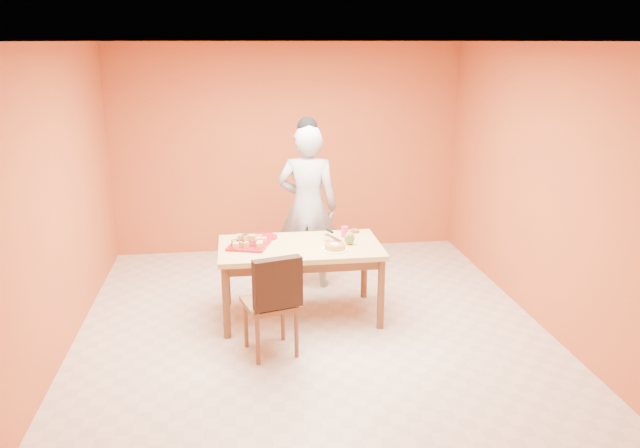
{
  "coord_description": "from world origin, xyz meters",
  "views": [
    {
      "loc": [
        -0.69,
        -5.52,
        2.71
      ],
      "look_at": [
        0.12,
        0.3,
        0.97
      ],
      "focal_mm": 35.0,
      "sensor_mm": 36.0,
      "label": 1
    }
  ],
  "objects": [
    {
      "name": "floor",
      "position": [
        0.0,
        0.0,
        0.0
      ],
      "size": [
        5.0,
        5.0,
        0.0
      ],
      "primitive_type": "plane",
      "color": "beige",
      "rests_on": "ground"
    },
    {
      "name": "red_dinner_plate",
      "position": [
        -0.42,
        0.6,
        0.77
      ],
      "size": [
        0.32,
        0.32,
        0.02
      ],
      "primitive_type": "cylinder",
      "rotation": [
        0.0,
        0.0,
        -0.19
      ],
      "color": "maroon",
      "rests_on": "dining_table"
    },
    {
      "name": "magenta_glass",
      "position": [
        0.41,
        0.52,
        0.81
      ],
      "size": [
        0.09,
        0.09,
        0.11
      ],
      "primitive_type": "cylinder",
      "rotation": [
        0.0,
        0.0,
        0.14
      ],
      "color": "#E22158",
      "rests_on": "dining_table"
    },
    {
      "name": "wall_left",
      "position": [
        -2.25,
        0.0,
        1.35
      ],
      "size": [
        0.0,
        5.0,
        5.0
      ],
      "primitive_type": "plane",
      "rotation": [
        1.57,
        0.0,
        1.57
      ],
      "color": "#B7492A",
      "rests_on": "floor"
    },
    {
      "name": "egg_ornament",
      "position": [
        0.41,
        0.27,
        0.83
      ],
      "size": [
        0.13,
        0.11,
        0.13
      ],
      "primitive_type": "ellipsoid",
      "rotation": [
        0.0,
        0.0,
        -0.36
      ],
      "color": "olive",
      "rests_on": "dining_table"
    },
    {
      "name": "dining_chair",
      "position": [
        -0.43,
        -0.44,
        0.5
      ],
      "size": [
        0.55,
        0.61,
        0.97
      ],
      "rotation": [
        0.0,
        0.0,
        0.26
      ],
      "color": "brown",
      "rests_on": "floor"
    },
    {
      "name": "white_cake_plate",
      "position": [
        0.24,
        0.12,
        0.77
      ],
      "size": [
        0.31,
        0.31,
        0.01
      ],
      "primitive_type": "cylinder",
      "rotation": [
        0.0,
        0.0,
        -0.23
      ],
      "color": "white",
      "rests_on": "dining_table"
    },
    {
      "name": "ceiling",
      "position": [
        0.0,
        0.0,
        2.7
      ],
      "size": [
        5.0,
        5.0,
        0.0
      ],
      "primitive_type": "plane",
      "rotation": [
        3.14,
        0.0,
        0.0
      ],
      "color": "silver",
      "rests_on": "wall_back"
    },
    {
      "name": "person",
      "position": [
        0.1,
        1.16,
        0.92
      ],
      "size": [
        0.76,
        0.58,
        1.84
      ],
      "primitive_type": "imported",
      "rotation": [
        0.0,
        0.0,
        2.91
      ],
      "color": "#979799",
      "rests_on": "floor"
    },
    {
      "name": "checker_tin",
      "position": [
        0.54,
        0.66,
        0.77
      ],
      "size": [
        0.11,
        0.11,
        0.03
      ],
      "primitive_type": "cylinder",
      "rotation": [
        0.0,
        0.0,
        -0.19
      ],
      "color": "#3C1F10",
      "rests_on": "dining_table"
    },
    {
      "name": "wall_right",
      "position": [
        2.25,
        0.0,
        1.35
      ],
      "size": [
        0.0,
        5.0,
        5.0
      ],
      "primitive_type": "plane",
      "rotation": [
        1.57,
        0.0,
        -1.57
      ],
      "color": "#B7492A",
      "rests_on": "floor"
    },
    {
      "name": "wall_back",
      "position": [
        0.0,
        2.5,
        1.35
      ],
      "size": [
        4.5,
        0.0,
        4.5
      ],
      "primitive_type": "plane",
      "rotation": [
        1.57,
        0.0,
        0.0
      ],
      "color": "#B7492A",
      "rests_on": "floor"
    },
    {
      "name": "pastry_platter",
      "position": [
        -0.58,
        0.34,
        0.77
      ],
      "size": [
        0.46,
        0.46,
        0.02
      ],
      "primitive_type": "cube",
      "rotation": [
        0.0,
        0.0,
        -0.32
      ],
      "color": "maroon",
      "rests_on": "dining_table"
    },
    {
      "name": "pastry_pile",
      "position": [
        -0.58,
        0.34,
        0.84
      ],
      "size": [
        0.33,
        0.33,
        0.11
      ],
      "primitive_type": null,
      "color": "tan",
      "rests_on": "pastry_platter"
    },
    {
      "name": "sponge_cake",
      "position": [
        0.24,
        0.12,
        0.79
      ],
      "size": [
        0.25,
        0.25,
        0.05
      ],
      "primitive_type": "cylinder",
      "rotation": [
        0.0,
        0.0,
        -0.26
      ],
      "color": "gold",
      "rests_on": "white_cake_plate"
    },
    {
      "name": "dining_table",
      "position": [
        -0.08,
        0.31,
        0.67
      ],
      "size": [
        1.6,
        0.9,
        0.76
      ],
      "color": "tan",
      "rests_on": "floor"
    },
    {
      "name": "cake_server",
      "position": [
        0.25,
        0.3,
        0.82
      ],
      "size": [
        0.16,
        0.29,
        0.01
      ],
      "primitive_type": "cube",
      "rotation": [
        0.0,
        0.0,
        0.37
      ],
      "color": "silver",
      "rests_on": "sponge_cake"
    }
  ]
}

